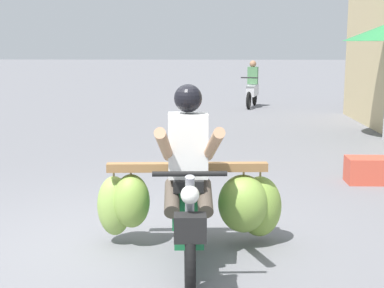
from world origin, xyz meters
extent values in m
plane|color=slate|center=(0.00, 0.00, 0.00)|extent=(120.00, 120.00, 0.00)
torus|color=black|center=(0.69, -1.01, 0.28)|extent=(0.11, 0.56, 0.56)
torus|color=black|center=(0.62, 0.19, 0.28)|extent=(0.11, 0.56, 0.56)
cube|color=#196638|center=(0.66, -0.51, 0.32)|extent=(0.27, 0.57, 0.08)
cube|color=#196638|center=(0.64, -0.11, 0.50)|extent=(0.32, 0.65, 0.36)
cube|color=black|center=(0.64, -0.19, 0.72)|extent=(0.29, 0.61, 0.10)
cylinder|color=gray|center=(0.68, -0.95, 0.62)|extent=(0.09, 0.29, 0.69)
cylinder|color=black|center=(0.69, -0.99, 0.96)|extent=(0.56, 0.07, 0.04)
sphere|color=silver|center=(0.69, -1.07, 0.82)|extent=(0.14, 0.14, 0.14)
cube|color=black|center=(0.69, -1.11, 0.58)|extent=(0.25, 0.17, 0.20)
cube|color=#196638|center=(0.69, -1.01, 0.58)|extent=(0.12, 0.29, 0.04)
cube|color=olive|center=(0.63, 0.04, 0.78)|extent=(1.50, 0.18, 0.08)
cube|color=olive|center=(0.62, 0.22, 0.75)|extent=(1.35, 0.16, 0.06)
ellipsoid|color=#82A645|center=(0.10, 0.03, 0.45)|extent=(0.35, 0.31, 0.52)
cylinder|color=#998459|center=(0.10, 0.03, 0.73)|extent=(0.02, 0.02, 0.11)
ellipsoid|color=#8BAF4E|center=(-0.08, 0.10, 0.38)|extent=(0.37, 0.35, 0.58)
cylinder|color=#998459|center=(-0.08, 0.10, 0.72)|extent=(0.02, 0.02, 0.15)
ellipsoid|color=#82A544|center=(1.16, 0.09, 0.42)|extent=(0.55, 0.51, 0.56)
cylinder|color=#998459|center=(1.16, 0.09, 0.73)|extent=(0.02, 0.02, 0.12)
ellipsoid|color=#7CA03F|center=(1.32, 0.18, 0.37)|extent=(0.44, 0.40, 0.59)
cylinder|color=#998459|center=(1.32, 0.18, 0.71)|extent=(0.02, 0.02, 0.16)
cube|color=silver|center=(0.65, -0.31, 1.05)|extent=(0.35, 0.24, 0.56)
sphere|color=black|center=(0.65, -0.33, 1.46)|extent=(0.24, 0.24, 0.24)
cylinder|color=tan|center=(0.86, -0.64, 1.11)|extent=(0.18, 0.72, 0.39)
cylinder|color=tan|center=(0.47, -0.66, 1.11)|extent=(0.10, 0.72, 0.39)
cylinder|color=#4C4238|center=(0.79, -0.42, 0.62)|extent=(0.15, 0.45, 0.27)
cylinder|color=#4C4238|center=(0.52, -0.43, 0.62)|extent=(0.15, 0.45, 0.27)
torus|color=black|center=(1.97, 11.30, 0.26)|extent=(0.20, 0.52, 0.52)
torus|color=black|center=(2.23, 12.37, 0.26)|extent=(0.20, 0.52, 0.52)
cube|color=silver|center=(2.13, 11.93, 0.50)|extent=(0.44, 0.93, 0.32)
cylinder|color=black|center=(1.99, 11.35, 0.92)|extent=(0.49, 0.15, 0.04)
cube|color=#4C7F51|center=(2.13, 11.95, 0.95)|extent=(0.34, 0.26, 0.52)
sphere|color=#9E7051|center=(2.13, 11.93, 1.30)|extent=(0.20, 0.20, 0.20)
cube|color=#CC4C38|center=(3.02, 2.60, 0.18)|extent=(0.56, 0.40, 0.36)
camera|label=1|loc=(0.83, -5.05, 1.92)|focal=52.38mm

